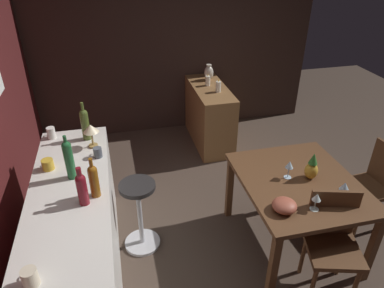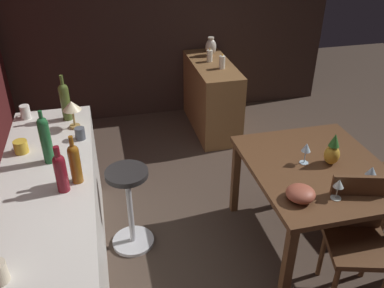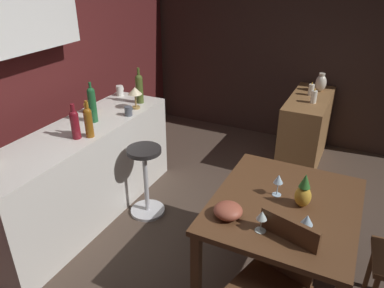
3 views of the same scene
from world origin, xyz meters
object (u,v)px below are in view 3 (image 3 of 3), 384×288
object	(u,v)px
chair_near_window	(274,280)
cup_mustard	(89,108)
wine_bottle_green	(92,103)
cup_white	(120,91)
wine_glass_right	(307,221)
dining_table	(284,213)
wine_bottle_ruby	(75,123)
bar_stool	(146,179)
pillar_candle_short	(314,97)
wine_glass_center	(262,216)
vase_ceramic_ivory	(321,83)
wine_glass_left	(278,180)
pineapple_centerpiece	(303,193)
fruit_bowl	(228,211)
counter_lamp	(135,92)
pillar_candle_tall	(311,90)
wine_bottle_olive	(139,87)
cup_slate	(129,111)
wine_bottle_amber	(88,121)
sideboard_cabinet	(305,130)

from	to	relation	value
chair_near_window	cup_mustard	size ratio (longest dim) A/B	6.84
wine_bottle_green	cup_white	size ratio (longest dim) A/B	3.37
wine_glass_right	wine_bottle_green	distance (m)	2.14
dining_table	cup_mustard	xyz separation A→B (m)	(0.43, 2.06, 0.29)
dining_table	wine_bottle_ruby	bearing A→B (deg)	92.69
bar_stool	pillar_candle_short	xyz separation A→B (m)	(1.59, -1.21, 0.51)
wine_glass_center	vase_ceramic_ivory	distance (m)	2.72
wine_glass_left	dining_table	bearing A→B (deg)	-130.36
cup_mustard	pillar_candle_short	xyz separation A→B (m)	(1.47, -1.90, -0.05)
pineapple_centerpiece	pillar_candle_short	bearing A→B (deg)	7.84
wine_bottle_ruby	pillar_candle_short	distance (m)	2.56
bar_stool	fruit_bowl	bearing A→B (deg)	-120.69
chair_near_window	fruit_bowl	world-z (taller)	chair_near_window
bar_stool	vase_ceramic_ivory	size ratio (longest dim) A/B	3.23
wine_glass_center	counter_lamp	bearing A→B (deg)	56.56
wine_glass_right	pillar_candle_tall	world-z (taller)	pillar_candle_tall
wine_bottle_olive	wine_glass_right	bearing A→B (deg)	-121.59
cup_mustard	pillar_candle_short	world-z (taller)	cup_mustard
dining_table	cup_white	world-z (taller)	cup_white
pineapple_centerpiece	cup_mustard	xyz separation A→B (m)	(0.41, 2.16, 0.10)
wine_bottle_green	pineapple_centerpiece	bearing A→B (deg)	-97.13
wine_glass_center	fruit_bowl	distance (m)	0.25
wine_glass_right	cup_slate	bearing A→B (deg)	65.36
wine_bottle_green	wine_glass_right	bearing A→B (deg)	-105.90
vase_ceramic_ivory	fruit_bowl	bearing A→B (deg)	176.76
wine_glass_left	wine_bottle_olive	world-z (taller)	wine_bottle_olive
wine_glass_center	wine_bottle_olive	distance (m)	2.10
wine_bottle_amber	counter_lamp	size ratio (longest dim) A/B	1.45
chair_near_window	cup_slate	size ratio (longest dim) A/B	8.26
sideboard_cabinet	chair_near_window	xyz separation A→B (m)	(-2.54, -0.28, 0.08)
wine_glass_center	dining_table	bearing A→B (deg)	-11.27
wine_bottle_ruby	pillar_candle_tall	distance (m)	2.71
sideboard_cabinet	wine_bottle_ruby	distance (m)	2.73
wine_bottle_amber	cup_white	xyz separation A→B (m)	(0.98, 0.40, -0.09)
cup_slate	counter_lamp	world-z (taller)	counter_lamp
wine_glass_left	wine_bottle_ruby	distance (m)	1.70
cup_mustard	pillar_candle_short	bearing A→B (deg)	-52.40
wine_glass_center	cup_mustard	distance (m)	2.14
wine_glass_right	pillar_candle_tall	distance (m)	2.50
sideboard_cabinet	wine_bottle_green	bearing A→B (deg)	137.63
pineapple_centerpiece	wine_bottle_amber	distance (m)	1.80
sideboard_cabinet	cup_mustard	world-z (taller)	cup_mustard
wine_bottle_ruby	wine_bottle_olive	xyz separation A→B (m)	(0.96, -0.00, 0.03)
vase_ceramic_ivory	wine_glass_center	bearing A→B (deg)	-178.26
chair_near_window	wine_glass_center	bearing A→B (deg)	51.52
pineapple_centerpiece	vase_ceramic_ivory	world-z (taller)	vase_ceramic_ivory
wine_bottle_ruby	pillar_candle_short	bearing A→B (deg)	-39.02
wine_bottle_amber	counter_lamp	world-z (taller)	wine_bottle_amber
wine_glass_left	fruit_bowl	distance (m)	0.45
wine_bottle_amber	sideboard_cabinet	bearing A→B (deg)	-35.18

